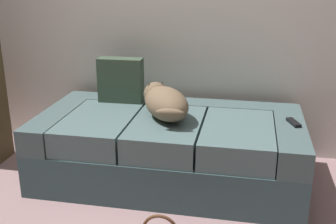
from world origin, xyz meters
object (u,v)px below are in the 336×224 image
dog_tan (164,102)px  tv_remote (294,122)px  couch (169,148)px  throw_pillow (121,80)px

dog_tan → tv_remote: bearing=1.6°
couch → throw_pillow: (-0.43, 0.27, 0.41)m
couch → tv_remote: 0.88m
dog_tan → throw_pillow: bearing=144.6°
couch → dog_tan: 0.35m
throw_pillow → couch: bearing=-32.1°
couch → tv_remote: (0.84, 0.01, 0.25)m
dog_tan → tv_remote: size_ratio=3.94×
tv_remote → throw_pillow: throw_pillow is taller
dog_tan → tv_remote: 0.88m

